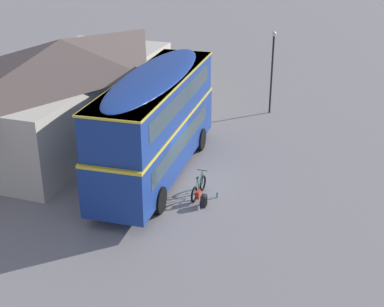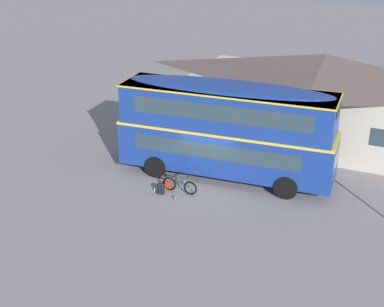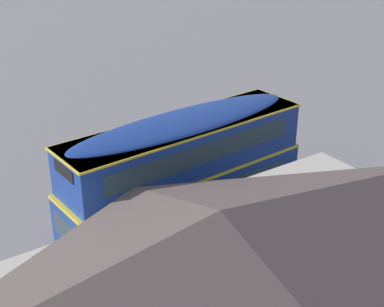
{
  "view_description": "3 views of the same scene",
  "coord_description": "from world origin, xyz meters",
  "px_view_note": "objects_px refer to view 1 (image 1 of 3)",
  "views": [
    {
      "loc": [
        -20.0,
        -8.46,
        11.1
      ],
      "look_at": [
        0.31,
        -0.7,
        1.37
      ],
      "focal_mm": 51.55,
      "sensor_mm": 36.0,
      "label": 1
    },
    {
      "loc": [
        9.7,
        -21.94,
        12.17
      ],
      "look_at": [
        -0.51,
        -0.74,
        1.78
      ],
      "focal_mm": 51.9,
      "sensor_mm": 36.0,
      "label": 2
    },
    {
      "loc": [
        10.6,
        17.56,
        12.48
      ],
      "look_at": [
        -1.21,
        -1.09,
        1.99
      ],
      "focal_mm": 51.38,
      "sensor_mm": 36.0,
      "label": 3
    }
  ],
  "objects_px": {
    "water_bottle_clear_plastic": "(198,208)",
    "touring_bicycle": "(199,189)",
    "double_decker_bus": "(156,120)",
    "street_lamp": "(272,64)",
    "backpack_on_ground": "(204,200)",
    "water_bottle_blue_sports": "(217,195)"
  },
  "relations": [
    {
      "from": "water_bottle_clear_plastic",
      "to": "touring_bicycle",
      "type": "bearing_deg",
      "value": 20.12
    },
    {
      "from": "water_bottle_blue_sports",
      "to": "touring_bicycle",
      "type": "bearing_deg",
      "value": 105.69
    },
    {
      "from": "water_bottle_clear_plastic",
      "to": "double_decker_bus",
      "type": "bearing_deg",
      "value": 50.17
    },
    {
      "from": "backpack_on_ground",
      "to": "water_bottle_clear_plastic",
      "type": "height_order",
      "value": "backpack_on_ground"
    },
    {
      "from": "backpack_on_ground",
      "to": "water_bottle_blue_sports",
      "type": "xyz_separation_m",
      "value": [
        0.9,
        -0.28,
        -0.17
      ]
    },
    {
      "from": "touring_bicycle",
      "to": "water_bottle_clear_plastic",
      "type": "relative_size",
      "value": 8.1
    },
    {
      "from": "touring_bicycle",
      "to": "backpack_on_ground",
      "type": "bearing_deg",
      "value": -145.34
    },
    {
      "from": "backpack_on_ground",
      "to": "street_lamp",
      "type": "relative_size",
      "value": 0.11
    },
    {
      "from": "touring_bicycle",
      "to": "street_lamp",
      "type": "distance_m",
      "value": 11.53
    },
    {
      "from": "backpack_on_ground",
      "to": "water_bottle_blue_sports",
      "type": "bearing_deg",
      "value": -17.32
    },
    {
      "from": "double_decker_bus",
      "to": "street_lamp",
      "type": "distance_m",
      "value": 10.28
    },
    {
      "from": "backpack_on_ground",
      "to": "touring_bicycle",
      "type": "bearing_deg",
      "value": 34.66
    },
    {
      "from": "water_bottle_blue_sports",
      "to": "backpack_on_ground",
      "type": "bearing_deg",
      "value": 162.68
    },
    {
      "from": "double_decker_bus",
      "to": "street_lamp",
      "type": "height_order",
      "value": "street_lamp"
    },
    {
      "from": "water_bottle_blue_sports",
      "to": "street_lamp",
      "type": "xyz_separation_m",
      "value": [
        11.02,
        0.43,
        2.85
      ]
    },
    {
      "from": "backpack_on_ground",
      "to": "street_lamp",
      "type": "height_order",
      "value": "street_lamp"
    },
    {
      "from": "touring_bicycle",
      "to": "water_bottle_clear_plastic",
      "type": "distance_m",
      "value": 1.15
    },
    {
      "from": "water_bottle_clear_plastic",
      "to": "street_lamp",
      "type": "distance_m",
      "value": 12.61
    },
    {
      "from": "backpack_on_ground",
      "to": "water_bottle_blue_sports",
      "type": "distance_m",
      "value": 0.95
    },
    {
      "from": "backpack_on_ground",
      "to": "street_lamp",
      "type": "distance_m",
      "value": 12.22
    },
    {
      "from": "double_decker_bus",
      "to": "street_lamp",
      "type": "relative_size",
      "value": 2.22
    },
    {
      "from": "backpack_on_ground",
      "to": "water_bottle_clear_plastic",
      "type": "bearing_deg",
      "value": 165.98
    }
  ]
}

